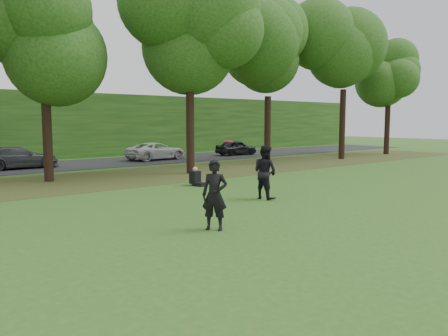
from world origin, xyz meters
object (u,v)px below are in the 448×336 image
player_right (265,172)px  seated_person (196,179)px  player_left (215,195)px  frisbee (228,141)px

player_right → seated_person: (-0.07, 4.24, -0.67)m
player_left → seated_person: size_ratio=2.23×
player_right → frisbee: frisbee is taller
player_left → seated_person: bearing=110.1°
player_right → frisbee: 3.69m
player_left → frisbee: frisbee is taller
player_right → seated_person: player_right is taller
frisbee → seated_person: (2.99, 5.86, -1.95)m
player_right → frisbee: size_ratio=5.16×
player_right → seated_person: 4.29m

